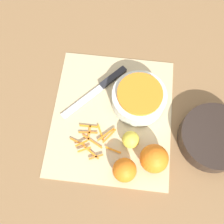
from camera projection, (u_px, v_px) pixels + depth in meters
ground_plane at (112, 116)px, 0.84m from camera, size 4.00×4.00×0.00m
cutting_board at (112, 116)px, 0.83m from camera, size 0.43×0.38×0.01m
bowl_speckled at (139, 98)px, 0.82m from camera, size 0.17×0.17×0.07m
bowl_dark at (213, 138)px, 0.78m from camera, size 0.20×0.20×0.06m
knife at (106, 83)px, 0.87m from camera, size 0.21×0.19×0.02m
orange_left at (154, 159)px, 0.74m from camera, size 0.08×0.08×0.08m
orange_right at (124, 170)px, 0.74m from camera, size 0.07×0.07×0.07m
lemon at (131, 140)px, 0.78m from camera, size 0.05×0.05×0.05m
peel_pile at (94, 140)px, 0.80m from camera, size 0.11×0.16×0.01m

